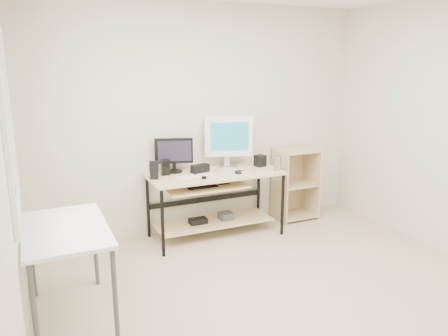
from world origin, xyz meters
name	(u,v)px	position (x,y,z in m)	size (l,w,h in m)	color
room	(284,149)	(-0.14, 0.04, 1.32)	(4.01, 4.01, 2.62)	#C1B095
desk	(213,191)	(-0.03, 1.66, 0.54)	(1.50, 0.65, 0.75)	beige
side_table	(66,237)	(-1.68, 0.60, 0.67)	(0.60, 1.00, 0.75)	white
shelf_unit	(294,183)	(1.15, 1.82, 0.45)	(0.50, 0.40, 0.90)	#D2B583
black_monitor	(174,153)	(-0.41, 1.86, 0.97)	(0.41, 0.18, 0.39)	black
white_imac	(229,138)	(0.25, 1.84, 1.09)	(0.55, 0.22, 0.60)	silver
keyboard	(195,175)	(-0.25, 1.63, 0.76)	(0.42, 0.12, 0.01)	white
mouse	(241,169)	(0.29, 1.62, 0.77)	(0.07, 0.11, 0.04)	#BDBDC2
center_speaker	(200,169)	(-0.17, 1.68, 0.80)	(0.20, 0.09, 0.10)	black
speaker_left	(154,170)	(-0.69, 1.68, 0.85)	(0.12, 0.12, 0.19)	black
speaker_right	(260,161)	(0.60, 1.72, 0.82)	(0.11, 0.11, 0.13)	black
audio_controller	(165,167)	(-0.54, 1.78, 0.84)	(0.09, 0.05, 0.17)	black
volume_puck	(204,178)	(-0.22, 1.46, 0.76)	(0.06, 0.06, 0.02)	black
smartphone	(238,172)	(0.22, 1.54, 0.76)	(0.07, 0.13, 0.01)	black
coaster	(277,170)	(0.69, 1.47, 0.75)	(0.10, 0.10, 0.01)	olive
drinking_glass	(277,163)	(0.69, 1.47, 0.84)	(0.08, 0.08, 0.16)	white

